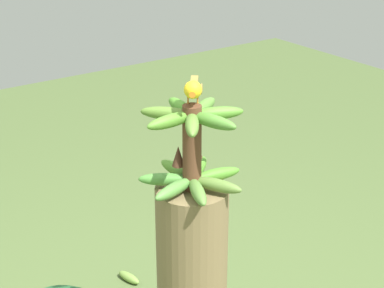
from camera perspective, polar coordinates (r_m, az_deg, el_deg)
The scene contains 3 objects.
banana_bunch at distance 1.76m, azimuth -0.02°, elevation -0.39°, with size 0.30×0.31×0.25m.
perched_bird at distance 1.70m, azimuth 0.11°, elevation 4.96°, with size 0.16×0.13×0.08m.
fallen_banana at distance 3.05m, azimuth -5.68°, elevation -11.83°, with size 0.13×0.04×0.04m, color olive.
Camera 1 is at (1.31, -0.93, 1.77)m, focal length 59.45 mm.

